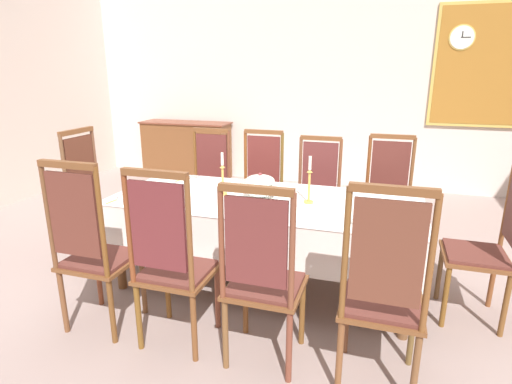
# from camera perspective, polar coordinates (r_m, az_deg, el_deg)

# --- Properties ---
(ground) EXTENTS (7.61, 6.40, 0.04)m
(ground) POSITION_cam_1_polar(r_m,az_deg,el_deg) (3.61, 1.59, -12.01)
(ground) COLOR gray
(back_wall) EXTENTS (7.61, 0.08, 3.45)m
(back_wall) POSITION_cam_1_polar(r_m,az_deg,el_deg) (6.35, 10.25, 16.48)
(back_wall) COLOR beige
(back_wall) RESTS_ON ground
(dining_table) EXTENTS (2.36, 1.01, 0.73)m
(dining_table) POSITION_cam_1_polar(r_m,az_deg,el_deg) (3.24, 1.16, -2.21)
(dining_table) COLOR brown
(dining_table) RESTS_ON ground
(tablecloth) EXTENTS (2.38, 1.03, 0.35)m
(tablecloth) POSITION_cam_1_polar(r_m,az_deg,el_deg) (3.24, 1.16, -2.41)
(tablecloth) COLOR white
(tablecloth) RESTS_ON dining_table
(chair_south_a) EXTENTS (0.44, 0.42, 1.19)m
(chair_south_a) POSITION_cam_1_polar(r_m,az_deg,el_deg) (2.91, -21.68, -7.16)
(chair_south_a) COLOR brown
(chair_south_a) RESTS_ON ground
(chair_north_a) EXTENTS (0.44, 0.42, 1.12)m
(chair_north_a) POSITION_cam_1_polar(r_m,az_deg,el_deg) (4.39, -6.67, 1.41)
(chair_north_a) COLOR brown
(chair_north_a) RESTS_ON ground
(chair_south_b) EXTENTS (0.44, 0.42, 1.18)m
(chair_south_b) POSITION_cam_1_polar(r_m,az_deg,el_deg) (2.60, -11.63, -9.18)
(chair_south_b) COLOR brown
(chair_south_b) RESTS_ON ground
(chair_north_b) EXTENTS (0.44, 0.42, 1.12)m
(chair_north_b) POSITION_cam_1_polar(r_m,az_deg,el_deg) (4.19, 0.53, 0.84)
(chair_north_b) COLOR brown
(chair_north_b) RESTS_ON ground
(chair_south_c) EXTENTS (0.44, 0.42, 1.14)m
(chair_south_c) POSITION_cam_1_polar(r_m,az_deg,el_deg) (2.40, 0.89, -11.47)
(chair_south_c) COLOR brown
(chair_south_c) RESTS_ON ground
(chair_north_c) EXTENTS (0.44, 0.42, 1.09)m
(chair_north_c) POSITION_cam_1_polar(r_m,az_deg,el_deg) (4.06, 8.37, -0.01)
(chair_north_c) COLOR brown
(chair_north_c) RESTS_ON ground
(chair_south_d) EXTENTS (0.44, 0.42, 1.20)m
(chair_south_d) POSITION_cam_1_polar(r_m,az_deg,el_deg) (2.31, 17.09, -12.93)
(chair_south_d) COLOR brown
(chair_south_d) RESTS_ON ground
(chair_north_d) EXTENTS (0.44, 0.42, 1.13)m
(chair_north_d) POSITION_cam_1_polar(r_m,az_deg,el_deg) (4.02, 17.65, -0.60)
(chair_north_d) COLOR brown
(chair_north_d) RESTS_ON ground
(chair_head_west) EXTENTS (0.42, 0.44, 1.21)m
(chair_head_west) POSITION_cam_1_polar(r_m,az_deg,el_deg) (3.99, -21.30, -0.68)
(chair_head_west) COLOR brown
(chair_head_west) RESTS_ON ground
(chair_head_east) EXTENTS (0.42, 0.44, 1.21)m
(chair_head_east) POSITION_cam_1_polar(r_m,az_deg,el_deg) (3.22, 29.53, -5.74)
(chair_head_east) COLOR brown
(chair_head_east) RESTS_ON ground
(soup_tureen) EXTENTS (0.25, 0.25, 0.21)m
(soup_tureen) POSITION_cam_1_polar(r_m,az_deg,el_deg) (3.20, 0.56, 0.82)
(soup_tureen) COLOR white
(soup_tureen) RESTS_ON tablecloth
(candlestick_west) EXTENTS (0.07, 0.07, 0.34)m
(candlestick_west) POSITION_cam_1_polar(r_m,az_deg,el_deg) (3.29, -4.62, 1.90)
(candlestick_west) COLOR gold
(candlestick_west) RESTS_ON tablecloth
(candlestick_east) EXTENTS (0.07, 0.07, 0.36)m
(candlestick_east) POSITION_cam_1_polar(r_m,az_deg,el_deg) (3.10, 7.34, 1.04)
(candlestick_east) COLOR gold
(candlestick_east) RESTS_ON tablecloth
(bowl_near_left) EXTENTS (0.15, 0.15, 0.03)m
(bowl_near_left) POSITION_cam_1_polar(r_m,az_deg,el_deg) (3.79, -8.85, 1.87)
(bowl_near_left) COLOR white
(bowl_near_left) RESTS_ON tablecloth
(bowl_near_right) EXTENTS (0.17, 0.17, 0.04)m
(bowl_near_right) POSITION_cam_1_polar(r_m,az_deg,el_deg) (3.28, -17.17, -0.90)
(bowl_near_right) COLOR white
(bowl_near_right) RESTS_ON tablecloth
(bowl_far_left) EXTENTS (0.18, 0.18, 0.04)m
(bowl_far_left) POSITION_cam_1_polar(r_m,az_deg,el_deg) (3.59, -0.87, 1.30)
(bowl_far_left) COLOR white
(bowl_far_left) RESTS_ON tablecloth
(bowl_far_right) EXTENTS (0.16, 0.16, 0.03)m
(bowl_far_right) POSITION_cam_1_polar(r_m,az_deg,el_deg) (2.76, 14.71, -4.08)
(bowl_far_right) COLOR white
(bowl_far_right) RESTS_ON tablecloth
(spoon_primary) EXTENTS (0.04, 0.18, 0.01)m
(spoon_primary) POSITION_cam_1_polar(r_m,az_deg,el_deg) (3.86, -10.00, 1.86)
(spoon_primary) COLOR gold
(spoon_primary) RESTS_ON tablecloth
(spoon_secondary) EXTENTS (0.04, 0.18, 0.01)m
(spoon_secondary) POSITION_cam_1_polar(r_m,az_deg,el_deg) (3.37, -18.48, -0.89)
(spoon_secondary) COLOR gold
(spoon_secondary) RESTS_ON tablecloth
(sideboard) EXTENTS (1.44, 0.48, 0.90)m
(sideboard) POSITION_cam_1_polar(r_m,az_deg,el_deg) (6.84, -9.53, 5.75)
(sideboard) COLOR brown
(sideboard) RESTS_ON ground
(mounted_clock) EXTENTS (0.32, 0.06, 0.32)m
(mounted_clock) POSITION_cam_1_polar(r_m,az_deg,el_deg) (6.28, 26.50, 18.52)
(mounted_clock) COLOR #D1B251
(framed_painting) EXTENTS (1.12, 0.05, 1.57)m
(framed_painting) POSITION_cam_1_polar(r_m,az_deg,el_deg) (6.31, 28.39, 15.03)
(framed_painting) COLOR #D1B251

